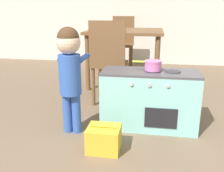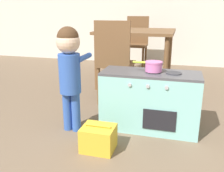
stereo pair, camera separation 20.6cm
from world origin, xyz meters
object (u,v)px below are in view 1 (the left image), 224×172
dining_table (126,37)px  dining_chair_near (109,61)px  toy_pot (153,65)px  toy_basket (104,139)px  dining_chair_far (122,42)px  child_figure (70,65)px  play_kitchen (149,99)px

dining_table → dining_chair_near: bearing=-95.4°
dining_table → toy_pot: bearing=-74.2°
toy_basket → dining_chair_far: dining_chair_far is taller
dining_table → dining_chair_far: (-0.14, 0.80, -0.16)m
child_figure → dining_chair_near: 0.73m
child_figure → toy_basket: child_figure is taller
dining_table → dining_chair_near: dining_chair_near is taller
toy_pot → dining_chair_far: dining_chair_far is taller
dining_chair_far → dining_chair_near: bearing=92.2°
play_kitchen → toy_basket: 0.56m
dining_chair_far → play_kitchen: bearing=103.2°
toy_pot → toy_basket: (-0.32, -0.45, -0.46)m
play_kitchen → dining_chair_far: 2.19m
play_kitchen → dining_chair_far: (-0.50, 2.12, 0.22)m
toy_basket → dining_chair_far: size_ratio=0.26×
toy_basket → dining_table: 1.85m
dining_chair_far → toy_pot: bearing=103.7°
child_figure → dining_chair_near: dining_chair_near is taller
toy_basket → dining_table: (-0.05, 1.77, 0.54)m
dining_table → dining_chair_far: dining_chair_far is taller
child_figure → dining_chair_far: size_ratio=0.98×
play_kitchen → dining_chair_near: bearing=131.2°
play_kitchen → child_figure: (-0.62, -0.20, 0.32)m
play_kitchen → child_figure: 0.72m
toy_basket → toy_pot: bearing=54.3°
toy_pot → child_figure: child_figure is taller
child_figure → toy_basket: (0.31, -0.24, -0.48)m
toy_pot → dining_chair_near: 0.68m
play_kitchen → toy_basket: bearing=-124.2°
play_kitchen → toy_pot: (0.02, 0.00, 0.30)m
play_kitchen → toy_pot: size_ratio=3.33×
toy_pot → child_figure: size_ratio=0.28×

